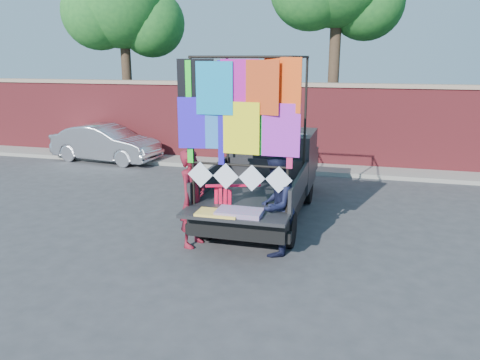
% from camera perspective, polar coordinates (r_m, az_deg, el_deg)
% --- Properties ---
extents(ground, '(90.00, 90.00, 0.00)m').
position_cam_1_polar(ground, '(8.73, -0.02, -8.02)').
color(ground, '#38383A').
rests_on(ground, ground).
extents(brick_wall, '(30.00, 0.45, 2.61)m').
position_cam_1_polar(brick_wall, '(15.06, 6.90, 6.83)').
color(brick_wall, maroon).
rests_on(brick_wall, ground).
extents(curb, '(30.00, 1.20, 0.12)m').
position_cam_1_polar(curb, '(14.61, 6.36, 1.55)').
color(curb, gray).
rests_on(curb, ground).
extents(tree_left, '(4.20, 3.30, 7.05)m').
position_cam_1_polar(tree_left, '(18.13, -14.18, 19.85)').
color(tree_left, '#38281C').
rests_on(tree_left, ground).
extents(pickup_truck, '(2.15, 5.41, 3.41)m').
position_cam_1_polar(pickup_truck, '(10.61, 3.59, 1.01)').
color(pickup_truck, black).
rests_on(pickup_truck, ground).
extents(sedan, '(3.83, 1.74, 1.22)m').
position_cam_1_polar(sedan, '(16.18, -16.02, 4.34)').
color(sedan, silver).
rests_on(sedan, ground).
extents(woman, '(0.54, 0.72, 1.80)m').
position_cam_1_polar(woman, '(8.52, -5.81, -2.25)').
color(woman, maroon).
rests_on(woman, ground).
extents(man, '(0.79, 0.95, 1.77)m').
position_cam_1_polar(man, '(8.14, 4.36, -3.16)').
color(man, black).
rests_on(man, ground).
extents(streamer_bundle, '(0.94, 0.36, 0.67)m').
position_cam_1_polar(streamer_bundle, '(8.28, -1.58, -1.95)').
color(streamer_bundle, red).
rests_on(streamer_bundle, ground).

